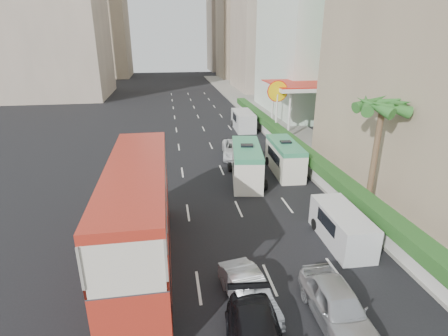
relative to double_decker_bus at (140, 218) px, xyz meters
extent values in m
plane|color=black|center=(6.00, 0.00, -2.53)|extent=(200.00, 200.00, 0.00)
cube|color=red|center=(0.00, 0.00, 0.00)|extent=(2.50, 11.00, 5.06)
imported|color=#B5B7BC|center=(4.28, -3.38, -2.53)|extent=(1.99, 4.05, 1.28)
imported|color=#B5B7BC|center=(7.39, -4.77, -2.53)|extent=(1.81, 4.43, 1.51)
imported|color=silver|center=(7.41, 15.17, -2.53)|extent=(3.03, 5.41, 1.43)
cube|color=silver|center=(7.12, 9.62, -1.20)|extent=(2.93, 6.25, 2.66)
cube|color=silver|center=(10.50, 10.76, -1.30)|extent=(2.10, 5.61, 2.45)
cube|color=silver|center=(10.16, 0.42, -1.64)|extent=(1.87, 4.50, 1.78)
cube|color=silver|center=(10.23, 25.09, -1.49)|extent=(2.21, 5.25, 2.08)
cube|color=#99968C|center=(15.00, 25.00, -2.44)|extent=(6.00, 120.00, 0.18)
cube|color=silver|center=(12.20, 14.00, -1.85)|extent=(0.30, 44.00, 1.00)
cube|color=#2D6626|center=(12.20, 14.00, -1.00)|extent=(1.10, 44.00, 0.70)
cylinder|color=brown|center=(13.80, 4.00, 0.85)|extent=(0.36, 0.36, 6.40)
cube|color=silver|center=(16.00, 23.00, 0.22)|extent=(6.50, 8.00, 5.50)
cube|color=#B7A390|center=(23.00, 104.00, 17.47)|extent=(14.00, 14.00, 40.00)
camera|label=1|loc=(1.50, -14.39, 7.64)|focal=28.00mm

